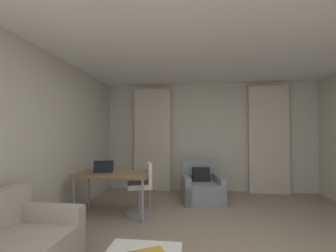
{
  "coord_description": "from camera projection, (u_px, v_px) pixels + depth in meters",
  "views": [
    {
      "loc": [
        -0.32,
        -2.7,
        1.38
      ],
      "look_at": [
        -0.79,
        1.27,
        1.51
      ],
      "focal_mm": 24.66,
      "sensor_mm": 36.0,
      "label": 1
    }
  ],
  "objects": [
    {
      "name": "armchair",
      "position": [
        202.0,
        188.0,
        4.72
      ],
      "size": [
        0.9,
        0.9,
        0.81
      ],
      "color": "gray",
      "rests_on": "ground"
    },
    {
      "name": "curtain_right_panel",
      "position": [
        269.0,
        139.0,
        5.35
      ],
      "size": [
        0.9,
        0.06,
        2.5
      ],
      "color": "beige",
      "rests_on": "ground"
    },
    {
      "name": "desk_chair",
      "position": [
        142.0,
        191.0,
        3.94
      ],
      "size": [
        0.5,
        0.5,
        0.88
      ],
      "color": "gray",
      "rests_on": "ground"
    },
    {
      "name": "curtain_left_panel",
      "position": [
        152.0,
        139.0,
        5.67
      ],
      "size": [
        0.9,
        0.06,
        2.5
      ],
      "color": "beige",
      "rests_on": "ground"
    },
    {
      "name": "desk",
      "position": [
        114.0,
        176.0,
        3.91
      ],
      "size": [
        1.23,
        0.64,
        0.72
      ],
      "color": "olive",
      "rests_on": "ground"
    },
    {
      "name": "wall_left",
      "position": [
        21.0,
        140.0,
        2.93
      ],
      "size": [
        0.06,
        6.12,
        2.6
      ],
      "color": "beige",
      "rests_on": "ground"
    },
    {
      "name": "laptop",
      "position": [
        104.0,
        171.0,
        3.83
      ],
      "size": [
        0.37,
        0.32,
        0.22
      ],
      "color": "#ADADB2",
      "rests_on": "desk"
    },
    {
      "name": "ceiling",
      "position": [
        223.0,
        26.0,
        2.68
      ],
      "size": [
        5.12,
        6.12,
        0.06
      ],
      "primitive_type": "cube",
      "color": "white",
      "rests_on": "wall_left"
    },
    {
      "name": "wall_window",
      "position": [
        208.0,
        137.0,
        5.64
      ],
      "size": [
        5.12,
        0.06,
        2.6
      ],
      "color": "beige",
      "rests_on": "ground"
    }
  ]
}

